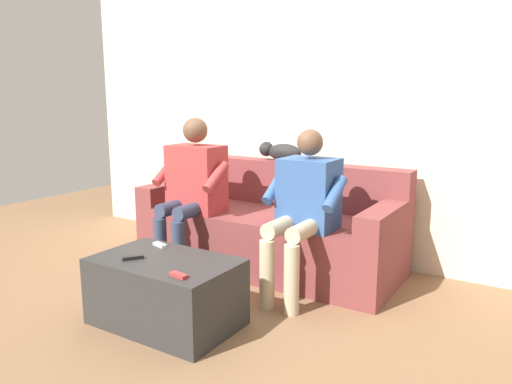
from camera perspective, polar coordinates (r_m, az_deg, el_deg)
ground_plane at (r=3.49m, az=-4.61°, el=-11.92°), size 8.00×8.00×0.00m
back_wall at (r=4.26m, az=5.18°, el=9.72°), size 4.77×0.06×2.52m
couch at (r=3.97m, az=1.72°, el=-4.39°), size 2.09×0.84×0.83m
coffee_table at (r=3.05m, az=-10.51°, el=-11.39°), size 0.86×0.54×0.41m
person_left_seated at (r=3.32m, az=5.65°, el=-1.23°), size 0.53×0.61×1.15m
person_right_seated at (r=3.85m, az=-7.46°, el=0.93°), size 0.58×0.52×1.20m
cat_on_backrest at (r=4.13m, az=2.87°, el=4.74°), size 0.54×0.13×0.16m
remote_red at (r=2.68m, az=-9.04°, el=-9.59°), size 0.12×0.06×0.02m
remote_white at (r=3.23m, az=-11.18°, el=-6.08°), size 0.12×0.07×0.02m
remote_black at (r=3.01m, az=-14.19°, el=-7.45°), size 0.10×0.12×0.02m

